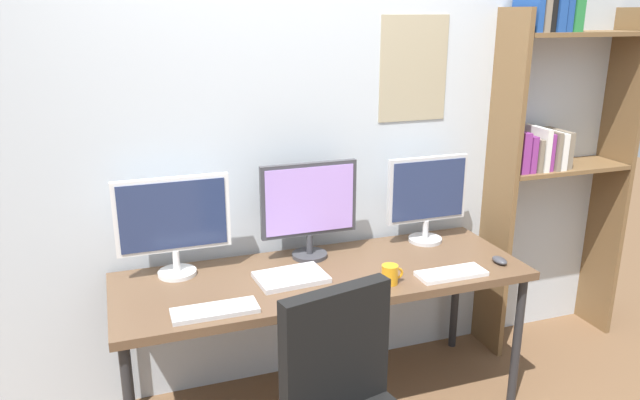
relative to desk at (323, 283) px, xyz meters
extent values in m
cube|color=silver|center=(0.00, 0.42, 0.61)|extent=(4.36, 0.10, 2.60)
cube|color=tan|center=(0.63, 0.37, 0.96)|extent=(0.39, 0.01, 0.54)
cube|color=brown|center=(0.00, 0.00, 0.03)|extent=(1.96, 0.68, 0.04)
cylinder|color=#262628|center=(0.93, -0.29, -0.34)|extent=(0.04, 0.04, 0.70)
cylinder|color=#262628|center=(-0.93, 0.29, -0.34)|extent=(0.04, 0.04, 0.70)
cylinder|color=#262628|center=(0.93, 0.29, -0.34)|extent=(0.04, 0.04, 0.70)
cube|color=brown|center=(1.13, 0.23, 0.29)|extent=(0.03, 0.28, 1.96)
cube|color=brown|center=(1.93, 0.23, 0.29)|extent=(0.03, 0.28, 1.96)
cube|color=brown|center=(1.53, 0.23, 0.39)|extent=(0.76, 0.28, 0.02)
cube|color=brown|center=(1.53, 0.23, 1.13)|extent=(0.76, 0.28, 0.02)
cube|color=#8C338C|center=(1.21, 0.23, 0.51)|extent=(0.05, 0.22, 0.22)
cube|color=#8C338C|center=(1.26, 0.23, 0.50)|extent=(0.04, 0.22, 0.20)
cube|color=gray|center=(1.30, 0.22, 0.49)|extent=(0.03, 0.22, 0.18)
cube|color=white|center=(1.34, 0.22, 0.52)|extent=(0.03, 0.22, 0.24)
cube|color=#8C338C|center=(1.38, 0.23, 0.51)|extent=(0.03, 0.22, 0.21)
cube|color=gray|center=(1.41, 0.22, 0.51)|extent=(0.03, 0.22, 0.21)
cube|color=white|center=(1.45, 0.22, 0.51)|extent=(0.04, 0.22, 0.21)
cube|color=gray|center=(1.50, 0.24, 0.51)|extent=(0.04, 0.22, 0.21)
cube|color=#1E4799|center=(1.20, 0.23, 1.27)|extent=(0.04, 0.22, 0.26)
cube|color=gray|center=(1.24, 0.22, 1.30)|extent=(0.03, 0.22, 0.30)
cube|color=black|center=(1.28, 0.23, 1.29)|extent=(0.04, 0.22, 0.29)
cube|color=#1E4799|center=(1.33, 0.23, 1.24)|extent=(0.05, 0.22, 0.18)
cube|color=#1E4799|center=(1.39, 0.23, 1.25)|extent=(0.04, 0.22, 0.21)
cube|color=#287F3D|center=(1.44, 0.23, 1.27)|extent=(0.05, 0.22, 0.24)
cube|color=black|center=(-0.19, -0.67, 0.06)|extent=(0.44, 0.16, 0.48)
cylinder|color=silver|center=(-0.66, 0.21, 0.06)|extent=(0.18, 0.18, 0.02)
cylinder|color=silver|center=(-0.66, 0.21, 0.13)|extent=(0.03, 0.03, 0.10)
cube|color=silver|center=(-0.66, 0.21, 0.35)|extent=(0.53, 0.03, 0.35)
cube|color=navy|center=(-0.66, 0.20, 0.35)|extent=(0.48, 0.01, 0.32)
cylinder|color=#38383D|center=(0.00, 0.21, 0.06)|extent=(0.18, 0.18, 0.02)
cylinder|color=#38383D|center=(0.00, 0.21, 0.12)|extent=(0.03, 0.03, 0.10)
cube|color=#38383D|center=(0.00, 0.21, 0.36)|extent=(0.49, 0.03, 0.37)
cube|color=#B28CE5|center=(0.00, 0.20, 0.36)|extent=(0.45, 0.01, 0.33)
cylinder|color=silver|center=(0.66, 0.21, 0.06)|extent=(0.18, 0.18, 0.02)
cylinder|color=silver|center=(0.66, 0.21, 0.12)|extent=(0.03, 0.03, 0.10)
cube|color=silver|center=(0.66, 0.21, 0.35)|extent=(0.45, 0.03, 0.35)
cube|color=navy|center=(0.66, 0.20, 0.35)|extent=(0.42, 0.01, 0.32)
cube|color=silver|center=(-0.56, -0.23, 0.06)|extent=(0.36, 0.13, 0.02)
cube|color=silver|center=(0.56, -0.23, 0.06)|extent=(0.33, 0.13, 0.02)
ellipsoid|color=#38383D|center=(0.86, -0.18, 0.07)|extent=(0.06, 0.10, 0.03)
cube|color=silver|center=(-0.17, -0.02, 0.07)|extent=(0.34, 0.24, 0.02)
cylinder|color=orange|center=(0.25, -0.21, 0.10)|extent=(0.08, 0.08, 0.09)
torus|color=orange|center=(0.29, -0.21, 0.10)|extent=(0.06, 0.01, 0.06)
camera|label=1|loc=(-0.90, -2.50, 1.25)|focal=34.01mm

